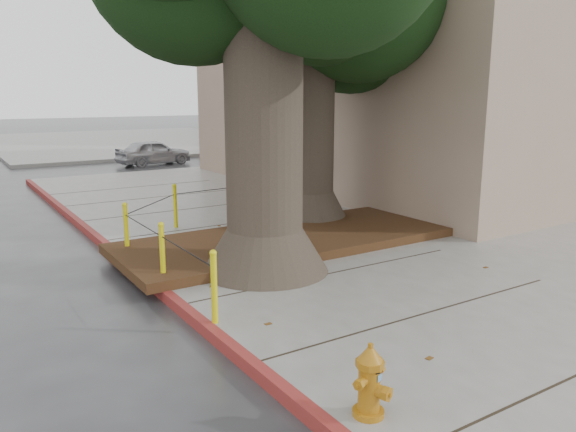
% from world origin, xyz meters
% --- Properties ---
extents(ground, '(140.00, 140.00, 0.00)m').
position_xyz_m(ground, '(0.00, 0.00, 0.00)').
color(ground, '#28282B').
rests_on(ground, ground).
extents(sidewalk_main, '(16.00, 26.00, 0.15)m').
position_xyz_m(sidewalk_main, '(6.00, 2.50, 0.07)').
color(sidewalk_main, slate).
rests_on(sidewalk_main, ground).
extents(sidewalk_far, '(16.00, 20.00, 0.15)m').
position_xyz_m(sidewalk_far, '(6.00, 30.00, 0.07)').
color(sidewalk_far, slate).
rests_on(sidewalk_far, ground).
extents(curb_red, '(0.14, 26.00, 0.16)m').
position_xyz_m(curb_red, '(-2.00, 2.50, 0.07)').
color(curb_red, maroon).
rests_on(curb_red, ground).
extents(planter_bed, '(6.40, 2.60, 0.16)m').
position_xyz_m(planter_bed, '(0.90, 3.90, 0.23)').
color(planter_bed, black).
rests_on(planter_bed, sidewalk_main).
extents(building_corner, '(12.00, 13.00, 10.00)m').
position_xyz_m(building_corner, '(10.00, 8.50, 5.00)').
color(building_corner, gray).
rests_on(building_corner, ground).
extents(building_side_white, '(10.00, 10.00, 9.00)m').
position_xyz_m(building_side_white, '(16.00, 26.00, 4.50)').
color(building_side_white, silver).
rests_on(building_side_white, ground).
extents(building_side_grey, '(12.00, 14.00, 12.00)m').
position_xyz_m(building_side_grey, '(22.00, 32.00, 6.00)').
color(building_side_grey, slate).
rests_on(building_side_grey, ground).
extents(bollard_ring, '(3.79, 5.39, 0.95)m').
position_xyz_m(bollard_ring, '(-0.87, 4.38, 0.66)').
color(bollard_ring, yellow).
rests_on(bollard_ring, sidewalk_main).
extents(fire_hydrant, '(0.36, 0.36, 0.68)m').
position_xyz_m(fire_hydrant, '(-1.64, -1.41, 0.48)').
color(fire_hydrant, '#B57012').
rests_on(fire_hydrant, sidewalk_main).
extents(car_silver, '(3.27, 1.67, 1.06)m').
position_xyz_m(car_silver, '(3.30, 18.18, 0.53)').
color(car_silver, '#B6B6BB').
rests_on(car_silver, ground).
extents(car_red, '(3.78, 1.66, 1.21)m').
position_xyz_m(car_red, '(9.92, 17.00, 0.60)').
color(car_red, maroon).
rests_on(car_red, ground).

